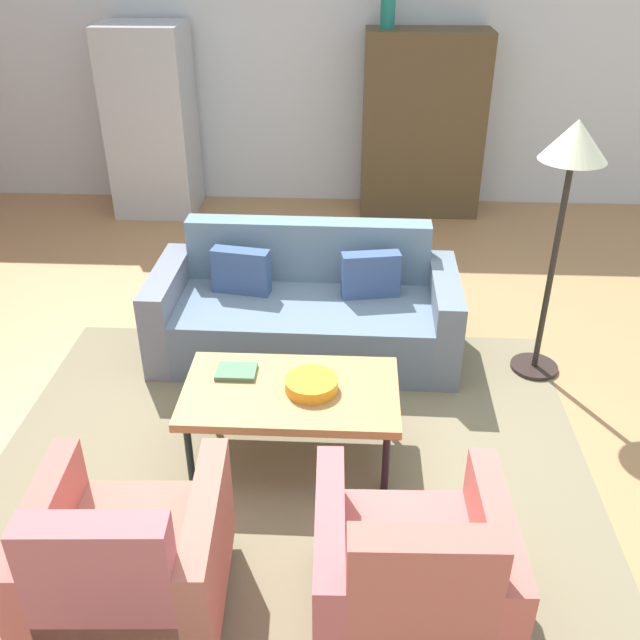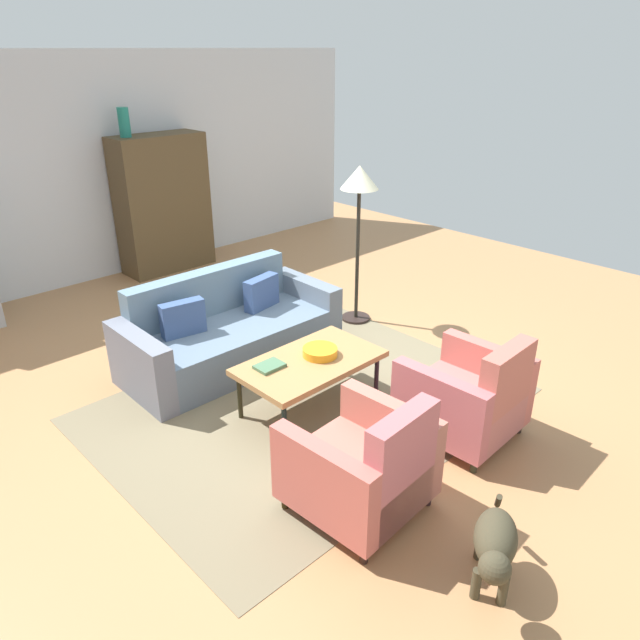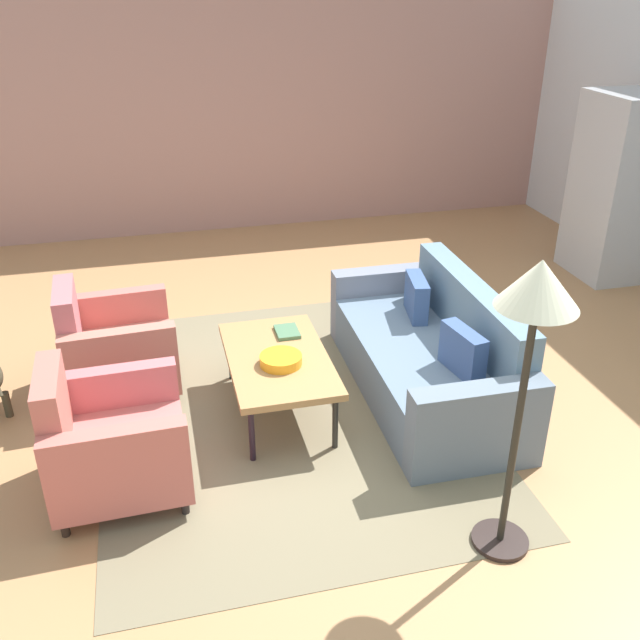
# 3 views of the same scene
# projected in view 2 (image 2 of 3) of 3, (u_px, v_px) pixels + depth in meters

# --- Properties ---
(ground_plane) EXTENTS (10.43, 10.43, 0.00)m
(ground_plane) POSITION_uv_depth(u_px,v_px,m) (294.00, 381.00, 5.48)
(ground_plane) COLOR tan
(wall_back) EXTENTS (8.69, 0.12, 2.80)m
(wall_back) POSITION_uv_depth(u_px,v_px,m) (87.00, 171.00, 7.43)
(wall_back) COLOR silver
(wall_back) RESTS_ON ground
(area_rug) EXTENTS (3.40, 2.60, 0.01)m
(area_rug) POSITION_uv_depth(u_px,v_px,m) (306.00, 404.00, 5.11)
(area_rug) COLOR #7B7055
(area_rug) RESTS_ON ground
(couch) EXTENTS (2.11, 0.93, 0.86)m
(couch) POSITION_uv_depth(u_px,v_px,m) (227.00, 333.00, 5.74)
(couch) COLOR slate
(couch) RESTS_ON ground
(coffee_table) EXTENTS (1.20, 0.70, 0.46)m
(coffee_table) POSITION_uv_depth(u_px,v_px,m) (310.00, 364.00, 4.91)
(coffee_table) COLOR black
(coffee_table) RESTS_ON ground
(armchair_left) EXTENTS (0.84, 0.84, 0.88)m
(armchair_left) POSITION_uv_depth(u_px,v_px,m) (366.00, 469.00, 3.80)
(armchair_left) COLOR #322711
(armchair_left) RESTS_ON ground
(armchair_right) EXTENTS (0.82, 0.82, 0.88)m
(armchair_right) POSITION_uv_depth(u_px,v_px,m) (470.00, 399.00, 4.56)
(armchair_right) COLOR #341E13
(armchair_right) RESTS_ON ground
(fruit_bowl) EXTENTS (0.29, 0.29, 0.07)m
(fruit_bowl) POSITION_uv_depth(u_px,v_px,m) (320.00, 352.00, 4.95)
(fruit_bowl) COLOR orange
(fruit_bowl) RESTS_ON coffee_table
(book_stack) EXTENTS (0.23, 0.17, 0.03)m
(book_stack) POSITION_uv_depth(u_px,v_px,m) (270.00, 366.00, 4.77)
(book_stack) COLOR #497250
(book_stack) RESTS_ON coffee_table
(cabinet) EXTENTS (1.20, 0.51, 1.80)m
(cabinet) POSITION_uv_depth(u_px,v_px,m) (163.00, 204.00, 7.92)
(cabinet) COLOR brown
(cabinet) RESTS_ON ground
(vase_tall) EXTENTS (0.14, 0.14, 0.35)m
(vase_tall) POSITION_uv_depth(u_px,v_px,m) (124.00, 122.00, 7.21)
(vase_tall) COLOR #1F7C6B
(vase_tall) RESTS_ON cabinet
(floor_lamp) EXTENTS (0.40, 0.40, 1.72)m
(floor_lamp) POSITION_uv_depth(u_px,v_px,m) (359.00, 192.00, 6.11)
(floor_lamp) COLOR #2C211E
(floor_lamp) RESTS_ON ground
(dog) EXTENTS (0.64, 0.43, 0.48)m
(dog) POSITION_uv_depth(u_px,v_px,m) (495.00, 544.00, 3.26)
(dog) COLOR #423D2A
(dog) RESTS_ON ground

